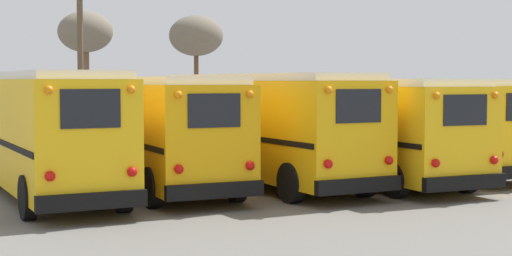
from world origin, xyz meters
The scene contains 10 objects.
ground_plane centered at (0.00, 0.00, 0.00)m, with size 160.00×160.00×0.00m, color #66635E.
school_bus_0 centered at (-6.31, 0.24, 1.79)m, with size 2.66×10.75×3.30m.
school_bus_1 centered at (-3.15, 0.46, 1.73)m, with size 2.61×10.44×3.17m.
school_bus_2 centered at (0.00, -0.36, 1.78)m, with size 2.90×10.27×3.27m.
school_bus_3 centered at (3.15, -0.64, 1.69)m, with size 2.71×10.65×3.12m.
school_bus_4 centered at (6.31, -0.05, 1.69)m, with size 2.78×9.63×3.12m.
utility_pole centered at (-2.68, 11.52, 4.03)m, with size 1.80×0.25×7.65m.
bare_tree_0 centered at (-0.49, 19.98, 5.55)m, with size 2.88×2.88×6.74m.
bare_tree_1 centered at (5.06, 18.21, 5.45)m, with size 2.91×2.91×6.59m.
fence_line centered at (0.00, 6.77, 0.99)m, with size 20.67×0.06×1.42m.
Camera 1 is at (-10.05, -21.35, 3.06)m, focal length 55.00 mm.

